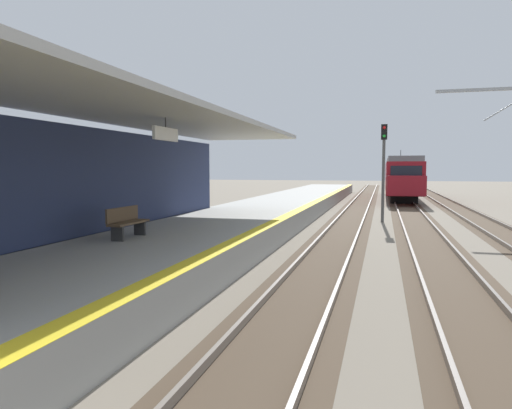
{
  "coord_description": "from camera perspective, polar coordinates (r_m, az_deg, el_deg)",
  "views": [
    {
      "loc": [
        3.6,
        -1.51,
        2.88
      ],
      "look_at": [
        0.97,
        8.01,
        2.1
      ],
      "focal_mm": 32.29,
      "sensor_mm": 36.0,
      "label": 1
    }
  ],
  "objects": [
    {
      "name": "station_platform",
      "position": [
        18.7,
        -3.73,
        -2.97
      ],
      "size": [
        5.0,
        80.0,
        0.91
      ],
      "color": "#999993",
      "rests_on": "ground"
    },
    {
      "name": "station_building_with_canopy",
      "position": [
        12.46,
        -23.93,
        3.09
      ],
      "size": [
        4.85,
        24.0,
        4.43
      ],
      "color": "#4C4C4C",
      "rests_on": "ground"
    },
    {
      "name": "track_pair_nearest_platform",
      "position": [
        21.76,
        10.85,
        -3.06
      ],
      "size": [
        2.34,
        120.0,
        0.16
      ],
      "color": "#4C3D2D",
      "rests_on": "ground"
    },
    {
      "name": "track_pair_middle",
      "position": [
        21.76,
        19.82,
        -3.25
      ],
      "size": [
        2.34,
        120.0,
        0.16
      ],
      "color": "#4C3D2D",
      "rests_on": "ground"
    },
    {
      "name": "track_pair_far_side",
      "position": [
        22.28,
        28.58,
        -3.35
      ],
      "size": [
        2.34,
        120.0,
        0.16
      ],
      "color": "#4C3D2D",
      "rests_on": "ground"
    },
    {
      "name": "approaching_train",
      "position": [
        45.84,
        17.6,
        3.4
      ],
      "size": [
        2.93,
        19.6,
        4.76
      ],
      "color": "maroon",
      "rests_on": "ground"
    },
    {
      "name": "rail_signal_post",
      "position": [
        25.44,
        15.52,
        5.04
      ],
      "size": [
        0.32,
        0.34,
        5.2
      ],
      "color": "#4C4C4C",
      "rests_on": "ground"
    },
    {
      "name": "platform_bench",
      "position": [
        13.57,
        -15.73,
        -2.03
      ],
      "size": [
        0.45,
        1.6,
        0.88
      ],
      "color": "brown",
      "rests_on": "station_platform"
    }
  ]
}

